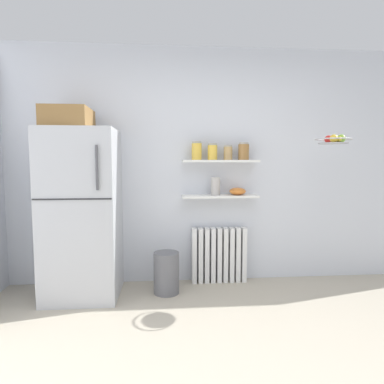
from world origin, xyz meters
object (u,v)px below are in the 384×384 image
(shelf_bowl, at_px, (238,191))
(storage_jar_2, at_px, (228,153))
(trash_bin, at_px, (166,273))
(storage_jar_0, at_px, (197,151))
(storage_jar_3, at_px, (244,151))
(vase, at_px, (216,186))
(hanging_fruit_basket, at_px, (334,140))
(refrigerator, at_px, (82,209))
(radiator, at_px, (219,255))
(storage_jar_1, at_px, (212,152))

(shelf_bowl, bearing_deg, storage_jar_2, 180.00)
(storage_jar_2, distance_m, trash_bin, 1.43)
(shelf_bowl, bearing_deg, storage_jar_0, 180.00)
(storage_jar_2, height_order, storage_jar_3, storage_jar_3)
(storage_jar_0, bearing_deg, vase, 0.00)
(storage_jar_0, relative_size, hanging_fruit_basket, 0.57)
(vase, distance_m, shelf_bowl, 0.25)
(refrigerator, relative_size, storage_jar_3, 9.86)
(vase, bearing_deg, hanging_fruit_basket, -19.67)
(radiator, bearing_deg, storage_jar_1, -160.71)
(vase, height_order, hanging_fruit_basket, hanging_fruit_basket)
(radiator, height_order, shelf_bowl, shelf_bowl)
(storage_jar_2, bearing_deg, vase, 180.00)
(vase, relative_size, trash_bin, 0.46)
(storage_jar_3, xyz_separation_m, hanging_fruit_basket, (0.81, -0.40, 0.10))
(storage_jar_1, distance_m, shelf_bowl, 0.51)
(storage_jar_1, relative_size, storage_jar_3, 0.94)
(radiator, distance_m, vase, 0.78)
(vase, xyz_separation_m, shelf_bowl, (0.24, 0.00, -0.06))
(vase, xyz_separation_m, hanging_fruit_basket, (1.12, -0.40, 0.48))
(storage_jar_3, bearing_deg, storage_jar_0, 180.00)
(storage_jar_3, height_order, hanging_fruit_basket, hanging_fruit_basket)
(storage_jar_3, bearing_deg, trash_bin, -163.89)
(trash_bin, height_order, hanging_fruit_basket, hanging_fruit_basket)
(radiator, relative_size, storage_jar_1, 3.45)
(refrigerator, height_order, shelf_bowl, refrigerator)
(trash_bin, bearing_deg, refrigerator, 178.68)
(storage_jar_2, bearing_deg, storage_jar_1, 180.00)
(storage_jar_1, bearing_deg, vase, 0.00)
(storage_jar_3, relative_size, trash_bin, 0.45)
(storage_jar_0, distance_m, hanging_fruit_basket, 1.39)
(radiator, distance_m, storage_jar_1, 1.15)
(radiator, height_order, storage_jar_2, storage_jar_2)
(storage_jar_1, distance_m, storage_jar_3, 0.34)
(radiator, xyz_separation_m, shelf_bowl, (0.20, -0.03, 0.72))
(storage_jar_2, bearing_deg, refrigerator, -171.53)
(radiator, xyz_separation_m, vase, (-0.05, -0.03, 0.78))
(storage_jar_2, xyz_separation_m, vase, (-0.13, 0.00, -0.37))
(refrigerator, relative_size, vase, 9.55)
(refrigerator, distance_m, radiator, 1.56)
(storage_jar_0, bearing_deg, trash_bin, -143.79)
(storage_jar_3, bearing_deg, storage_jar_1, 180.00)
(storage_jar_2, relative_size, hanging_fruit_basket, 0.47)
(refrigerator, distance_m, trash_bin, 1.07)
(refrigerator, xyz_separation_m, radiator, (1.43, 0.26, -0.57))
(radiator, relative_size, shelf_bowl, 3.42)
(radiator, bearing_deg, hanging_fruit_basket, -21.88)
(shelf_bowl, height_order, trash_bin, shelf_bowl)
(refrigerator, xyz_separation_m, trash_bin, (0.84, -0.02, -0.67))
(storage_jar_2, xyz_separation_m, storage_jar_3, (0.17, -0.00, 0.01))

